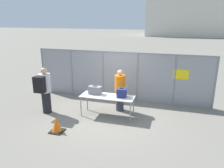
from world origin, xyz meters
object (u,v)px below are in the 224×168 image
utility_trailer (145,78)px  traffic_cone (57,125)px  suitcase_grey (95,90)px  security_worker_near (120,90)px  inspection_table (107,97)px  traveler_hooded (44,89)px  suitcase_navy (122,93)px

utility_trailer → traffic_cone: size_ratio=6.56×
suitcase_grey → security_worker_near: size_ratio=0.29×
inspection_table → traveler_hooded: 2.35m
suitcase_grey → traffic_cone: 1.93m
suitcase_grey → inspection_table: bearing=-10.2°
traveler_hooded → utility_trailer: bearing=38.8°
traveler_hooded → traffic_cone: traveler_hooded is taller
inspection_table → traveler_hooded: traveler_hooded is taller
traveler_hooded → security_worker_near: (2.61, 1.05, -0.12)m
security_worker_near → suitcase_navy: bearing=91.0°
suitcase_grey → suitcase_navy: bearing=-1.2°
suitcase_navy → utility_trailer: suitcase_navy is taller
inspection_table → security_worker_near: security_worker_near is taller
inspection_table → utility_trailer: (0.81, 4.13, -0.30)m
suitcase_grey → suitcase_navy: suitcase_navy is taller
suitcase_navy → utility_trailer: size_ratio=0.11×
utility_trailer → inspection_table: bearing=-101.0°
suitcase_navy → traveler_hooded: 2.86m
traffic_cone → security_worker_near: bearing=55.8°
suitcase_grey → utility_trailer: 4.28m
inspection_table → utility_trailer: inspection_table is taller
inspection_table → security_worker_near: size_ratio=1.21×
security_worker_near → traffic_cone: 2.73m
utility_trailer → suitcase_grey: bearing=-107.9°
inspection_table → suitcase_navy: suitcase_navy is taller
inspection_table → utility_trailer: bearing=79.0°
inspection_table → security_worker_near: (0.31, 0.62, 0.12)m
traveler_hooded → traffic_cone: size_ratio=3.33×
suitcase_navy → traffic_cone: (-1.70, -1.65, -0.69)m
utility_trailer → traffic_cone: (-1.99, -5.71, -0.17)m
security_worker_near → traffic_cone: (-1.50, -2.20, -0.60)m
security_worker_near → traffic_cone: size_ratio=3.09×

